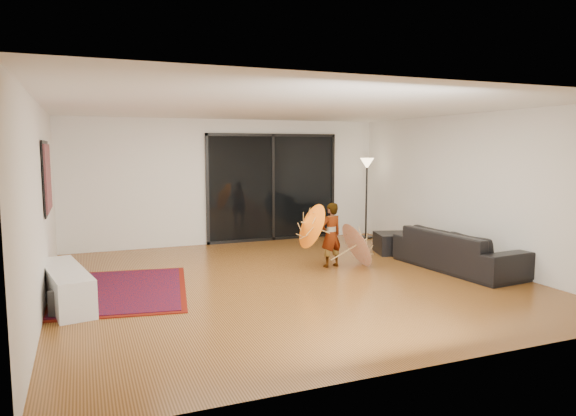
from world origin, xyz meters
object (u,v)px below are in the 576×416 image
media_console (66,286)px  child (331,235)px  sofa (458,250)px  ottoman (394,243)px

media_console → child: (4.28, 0.63, 0.32)m
sofa → ottoman: bearing=2.7°
media_console → ottoman: (5.98, 1.22, -0.05)m
ottoman → child: size_ratio=0.62×
sofa → ottoman: size_ratio=3.36×
sofa → ottoman: 1.61m
sofa → child: size_ratio=2.07×
sofa → ottoman: (-0.22, 1.59, -0.14)m
child → media_console: bearing=-2.1°
sofa → ottoman: sofa is taller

